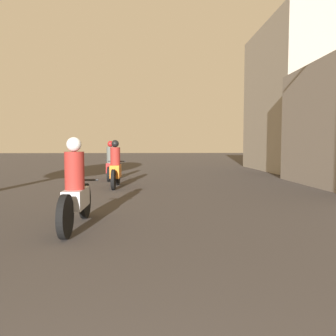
% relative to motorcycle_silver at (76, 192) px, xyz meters
% --- Properties ---
extents(motorcycle_silver, '(0.60, 2.06, 1.52)m').
position_rel_motorcycle_silver_xyz_m(motorcycle_silver, '(0.00, 0.00, 0.00)').
color(motorcycle_silver, black).
rests_on(motorcycle_silver, ground_plane).
extents(motorcycle_orange, '(0.60, 1.93, 1.56)m').
position_rel_motorcycle_silver_xyz_m(motorcycle_orange, '(0.06, 5.31, 0.02)').
color(motorcycle_orange, black).
rests_on(motorcycle_orange, ground_plane).
extents(motorcycle_red, '(0.60, 1.88, 1.56)m').
position_rel_motorcycle_silver_xyz_m(motorcycle_red, '(-0.40, 7.69, 0.02)').
color(motorcycle_red, black).
rests_on(motorcycle_red, ground_plane).
extents(building_right_far, '(5.01, 6.99, 7.86)m').
position_rel_motorcycle_silver_xyz_m(building_right_far, '(9.74, 12.36, 3.32)').
color(building_right_far, gray).
rests_on(building_right_far, ground_plane).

